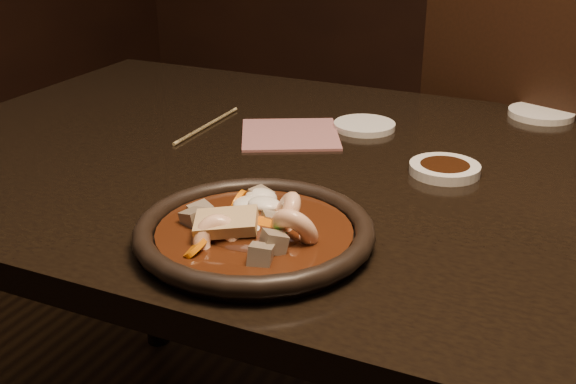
% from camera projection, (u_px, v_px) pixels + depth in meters
% --- Properties ---
extents(table, '(1.60, 0.90, 0.75)m').
position_uv_depth(table, '(382.00, 219.00, 1.11)').
color(table, black).
rests_on(table, floor).
extents(chair, '(0.59, 0.59, 0.97)m').
position_uv_depth(chair, '(535.00, 190.00, 1.58)').
color(chair, black).
rests_on(chair, floor).
extents(plate, '(0.29, 0.29, 0.03)m').
position_uv_depth(plate, '(255.00, 233.00, 0.86)').
color(plate, black).
rests_on(plate, table).
extents(stirfry, '(0.18, 0.20, 0.07)m').
position_uv_depth(stirfry, '(253.00, 228.00, 0.86)').
color(stirfry, '#361709').
rests_on(stirfry, plate).
extents(soy_dish, '(0.11, 0.11, 0.01)m').
position_uv_depth(soy_dish, '(445.00, 169.00, 1.07)').
color(soy_dish, white).
rests_on(soy_dish, table).
extents(saucer_left, '(0.11, 0.11, 0.01)m').
position_uv_depth(saucer_left, '(364.00, 126.00, 1.27)').
color(saucer_left, white).
rests_on(saucer_left, table).
extents(saucer_right, '(0.12, 0.12, 0.01)m').
position_uv_depth(saucer_right, '(541.00, 113.00, 1.33)').
color(saucer_right, white).
rests_on(saucer_right, table).
extents(chopsticks, '(0.01, 0.22, 0.01)m').
position_uv_depth(chopsticks, '(207.00, 125.00, 1.28)').
color(chopsticks, tan).
rests_on(chopsticks, table).
extents(napkin, '(0.22, 0.22, 0.00)m').
position_uv_depth(napkin, '(290.00, 134.00, 1.24)').
color(napkin, '#9B5F60').
rests_on(napkin, table).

